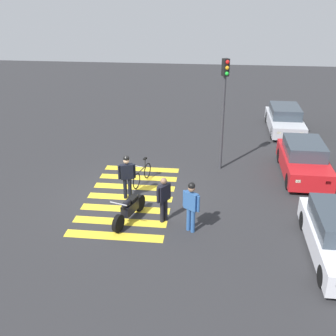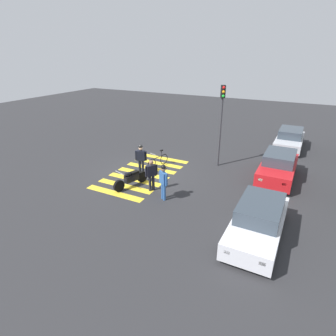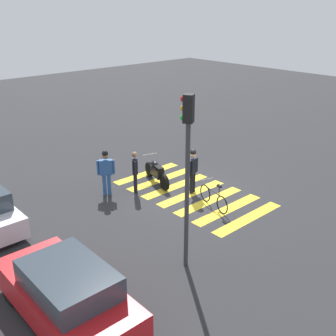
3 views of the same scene
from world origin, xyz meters
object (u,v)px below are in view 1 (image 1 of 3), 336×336
(officer_by_motorcycle, at_px, (164,197))
(traffic_light_pole, at_px, (224,98))
(car_silver_sedan, at_px, (285,119))
(leaning_bicycle, at_px, (142,175))
(pedestrian_bystander, at_px, (191,203))
(car_red_convertible, at_px, (304,160))
(officer_on_foot, at_px, (127,174))
(police_motorcycle, at_px, (129,209))

(officer_by_motorcycle, relative_size, traffic_light_pole, 0.34)
(car_silver_sedan, bearing_deg, leaning_bicycle, -41.92)
(pedestrian_bystander, distance_m, car_silver_sedan, 11.89)
(car_red_convertible, bearing_deg, officer_on_foot, -67.39)
(car_red_convertible, height_order, traffic_light_pole, traffic_light_pole)
(car_silver_sedan, relative_size, car_red_convertible, 1.03)
(police_motorcycle, relative_size, officer_by_motorcycle, 1.27)
(police_motorcycle, xyz_separation_m, officer_by_motorcycle, (-0.11, 1.18, 0.48))
(officer_by_motorcycle, distance_m, pedestrian_bystander, 1.10)
(leaning_bicycle, height_order, officer_by_motorcycle, officer_by_motorcycle)
(pedestrian_bystander, height_order, car_silver_sedan, pedestrian_bystander)
(leaning_bicycle, distance_m, officer_by_motorcycle, 3.21)
(officer_on_foot, relative_size, car_red_convertible, 0.43)
(leaning_bicycle, relative_size, traffic_light_pole, 0.35)
(pedestrian_bystander, relative_size, car_silver_sedan, 0.42)
(officer_on_foot, relative_size, pedestrian_bystander, 0.99)
(car_red_convertible, bearing_deg, leaning_bicycle, -77.01)
(pedestrian_bystander, distance_m, traffic_light_pole, 5.77)
(police_motorcycle, bearing_deg, officer_by_motorcycle, 95.11)
(police_motorcycle, xyz_separation_m, car_red_convertible, (-4.55, 6.62, 0.25))
(pedestrian_bystander, bearing_deg, officer_on_foot, -129.07)
(officer_on_foot, bearing_deg, traffic_light_pole, 132.18)
(officer_on_foot, bearing_deg, pedestrian_bystander, 50.93)
(pedestrian_bystander, xyz_separation_m, car_silver_sedan, (-10.97, 4.56, -0.38))
(car_red_convertible, distance_m, traffic_light_pole, 4.29)
(leaning_bicycle, xyz_separation_m, officer_on_foot, (1.38, -0.33, 0.65))
(leaning_bicycle, distance_m, traffic_light_pole, 4.64)
(police_motorcycle, distance_m, car_red_convertible, 8.04)
(police_motorcycle, distance_m, traffic_light_pole, 6.37)
(pedestrian_bystander, distance_m, car_red_convertible, 6.71)
(leaning_bicycle, distance_m, pedestrian_bystander, 4.14)
(car_silver_sedan, height_order, car_red_convertible, car_red_convertible)
(police_motorcycle, distance_m, officer_by_motorcycle, 1.28)
(police_motorcycle, height_order, traffic_light_pole, traffic_light_pole)
(police_motorcycle, relative_size, pedestrian_bystander, 1.17)
(officer_by_motorcycle, height_order, car_silver_sedan, officer_by_motorcycle)
(leaning_bicycle, bearing_deg, officer_on_foot, -13.46)
(police_motorcycle, relative_size, car_silver_sedan, 0.49)
(pedestrian_bystander, height_order, traffic_light_pole, traffic_light_pole)
(officer_on_foot, relative_size, officer_by_motorcycle, 1.08)
(car_red_convertible, bearing_deg, police_motorcycle, -55.47)
(police_motorcycle, bearing_deg, pedestrian_bystander, 78.70)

